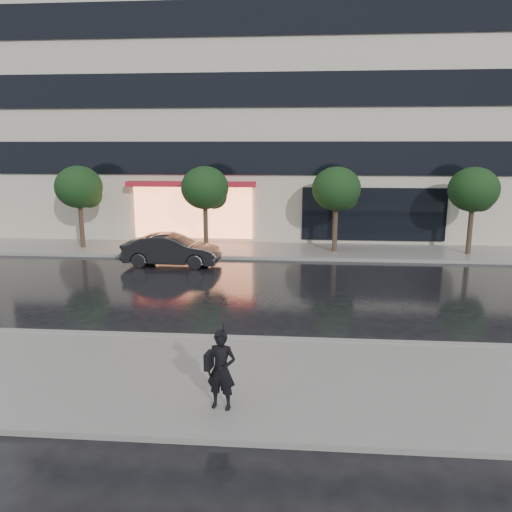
# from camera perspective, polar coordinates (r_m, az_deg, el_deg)

# --- Properties ---
(ground) EXTENTS (120.00, 120.00, 0.00)m
(ground) POSITION_cam_1_polar(r_m,az_deg,el_deg) (13.74, -0.76, -8.27)
(ground) COLOR black
(ground) RESTS_ON ground
(sidewalk_near) EXTENTS (60.00, 4.50, 0.12)m
(sidewalk_near) POSITION_cam_1_polar(r_m,az_deg,el_deg) (10.75, -2.45, -14.05)
(sidewalk_near) COLOR slate
(sidewalk_near) RESTS_ON ground
(sidewalk_far) EXTENTS (60.00, 3.50, 0.12)m
(sidewalk_far) POSITION_cam_1_polar(r_m,az_deg,el_deg) (23.57, 1.59, 0.66)
(sidewalk_far) COLOR slate
(sidewalk_far) RESTS_ON ground
(curb_near) EXTENTS (60.00, 0.25, 0.14)m
(curb_near) POSITION_cam_1_polar(r_m,az_deg,el_deg) (12.78, -1.19, -9.54)
(curb_near) COLOR gray
(curb_near) RESTS_ON ground
(curb_far) EXTENTS (60.00, 0.25, 0.14)m
(curb_far) POSITION_cam_1_polar(r_m,az_deg,el_deg) (21.86, 1.34, -0.24)
(curb_far) COLOR gray
(curb_far) RESTS_ON ground
(office_building) EXTENTS (30.00, 12.76, 18.00)m
(office_building) POSITION_cam_1_polar(r_m,az_deg,el_deg) (31.07, 2.52, 20.05)
(office_building) COLOR #B9B39D
(office_building) RESTS_ON ground
(tree_far_west) EXTENTS (2.20, 2.20, 3.99)m
(tree_far_west) POSITION_cam_1_polar(r_m,az_deg,el_deg) (25.06, -19.43, 7.28)
(tree_far_west) COLOR #33261C
(tree_far_west) RESTS_ON ground
(tree_mid_west) EXTENTS (2.20, 2.20, 3.99)m
(tree_mid_west) POSITION_cam_1_polar(r_m,az_deg,el_deg) (23.28, -5.70, 7.58)
(tree_mid_west) COLOR #33261C
(tree_mid_west) RESTS_ON ground
(tree_mid_east) EXTENTS (2.20, 2.20, 3.99)m
(tree_mid_east) POSITION_cam_1_polar(r_m,az_deg,el_deg) (22.98, 9.31, 7.41)
(tree_mid_east) COLOR #33261C
(tree_mid_east) RESTS_ON ground
(tree_far_east) EXTENTS (2.20, 2.20, 3.99)m
(tree_far_east) POSITION_cam_1_polar(r_m,az_deg,el_deg) (24.21, 23.71, 6.79)
(tree_far_east) COLOR #33261C
(tree_far_east) RESTS_ON ground
(parked_car) EXTENTS (4.04, 1.55, 1.31)m
(parked_car) POSITION_cam_1_polar(r_m,az_deg,el_deg) (20.96, -9.63, 0.67)
(parked_car) COLOR black
(parked_car) RESTS_ON ground
(pedestrian_with_umbrella) EXTENTS (1.04, 1.05, 2.16)m
(pedestrian_with_umbrella) POSITION_cam_1_polar(r_m,az_deg,el_deg) (9.05, -3.85, -8.92)
(pedestrian_with_umbrella) COLOR black
(pedestrian_with_umbrella) RESTS_ON sidewalk_near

